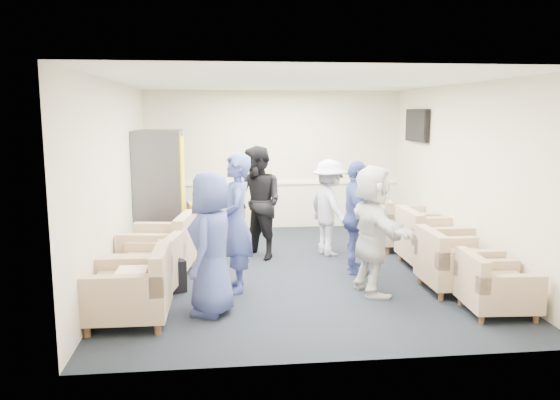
{
  "coord_description": "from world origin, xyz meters",
  "views": [
    {
      "loc": [
        -1.07,
        -7.66,
        2.28
      ],
      "look_at": [
        -0.19,
        0.2,
        1.01
      ],
      "focal_mm": 35.0,
      "sensor_mm": 36.0,
      "label": 1
    }
  ],
  "objects": [
    {
      "name": "back_wall",
      "position": [
        0.0,
        3.0,
        1.35
      ],
      "size": [
        5.0,
        0.02,
        2.7
      ],
      "primitive_type": "cube",
      "color": "beige",
      "rests_on": "floor"
    },
    {
      "name": "person_mid_right",
      "position": [
        0.84,
        -0.23,
        0.81
      ],
      "size": [
        0.54,
        1.0,
        1.62
      ],
      "primitive_type": "imported",
      "rotation": [
        0.0,
        0.0,
        1.41
      ],
      "color": "#3B498E",
      "rests_on": "floor"
    },
    {
      "name": "person_mid_left",
      "position": [
        -0.87,
        -0.83,
        0.89
      ],
      "size": [
        0.43,
        0.65,
        1.77
      ],
      "primitive_type": "imported",
      "rotation": [
        0.0,
        0.0,
        -1.58
      ],
      "color": "#3B498E",
      "rests_on": "floor"
    },
    {
      "name": "armchair_right_midnear",
      "position": [
        1.89,
        -1.17,
        0.34
      ],
      "size": [
        0.85,
        0.85,
        0.68
      ],
      "rotation": [
        0.0,
        0.0,
        1.57
      ],
      "color": "tan",
      "rests_on": "floor"
    },
    {
      "name": "vending_machine",
      "position": [
        -2.09,
        1.77,
        0.99
      ],
      "size": [
        0.8,
        0.94,
        1.98
      ],
      "color": "#504F57",
      "rests_on": "floor"
    },
    {
      "name": "armchair_left_near",
      "position": [
        -2.03,
        -1.81,
        0.35
      ],
      "size": [
        0.89,
        0.89,
        0.7
      ],
      "rotation": [
        0.0,
        0.0,
        -1.58
      ],
      "color": "tan",
      "rests_on": "floor"
    },
    {
      "name": "tv",
      "position": [
        2.44,
        1.8,
        2.05
      ],
      "size": [
        0.1,
        1.0,
        0.58
      ],
      "color": "black",
      "rests_on": "right_wall"
    },
    {
      "name": "armchair_right_near",
      "position": [
        2.01,
        -1.99,
        0.3
      ],
      "size": [
        0.79,
        0.79,
        0.6
      ],
      "rotation": [
        0.0,
        0.0,
        1.51
      ],
      "color": "tan",
      "rests_on": "floor"
    },
    {
      "name": "person_back_right",
      "position": [
        0.67,
        0.8,
        0.77
      ],
      "size": [
        0.87,
        1.13,
        1.54
      ],
      "primitive_type": "imported",
      "rotation": [
        0.0,
        0.0,
        1.91
      ],
      "color": "white",
      "rests_on": "floor"
    },
    {
      "name": "armchair_left_mid",
      "position": [
        -1.94,
        -0.81,
        0.32
      ],
      "size": [
        0.92,
        0.92,
        0.63
      ],
      "rotation": [
        0.0,
        0.0,
        -1.75
      ],
      "color": "tan",
      "rests_on": "floor"
    },
    {
      "name": "person_front_right",
      "position": [
        0.83,
        -1.14,
        0.82
      ],
      "size": [
        0.67,
        1.57,
        1.64
      ],
      "primitive_type": "imported",
      "rotation": [
        0.0,
        0.0,
        1.7
      ],
      "color": "silver",
      "rests_on": "floor"
    },
    {
      "name": "right_wall",
      "position": [
        2.5,
        0.0,
        1.35
      ],
      "size": [
        0.02,
        6.0,
        2.7
      ],
      "primitive_type": "cube",
      "color": "beige",
      "rests_on": "floor"
    },
    {
      "name": "person_front_left",
      "position": [
        -1.18,
        -1.61,
        0.81
      ],
      "size": [
        0.72,
        0.91,
        1.62
      ],
      "primitive_type": "imported",
      "rotation": [
        0.0,
        0.0,
        -1.85
      ],
      "color": "#3B498E",
      "rests_on": "floor"
    },
    {
      "name": "front_wall",
      "position": [
        0.0,
        -3.0,
        1.35
      ],
      "size": [
        5.0,
        0.02,
        2.7
      ],
      "primitive_type": "cube",
      "color": "beige",
      "rests_on": "floor"
    },
    {
      "name": "pillow",
      "position": [
        -2.04,
        -1.81,
        0.53
      ],
      "size": [
        0.33,
        0.43,
        0.12
      ],
      "primitive_type": "cube",
      "rotation": [
        0.0,
        0.0,
        -1.58
      ],
      "color": "white",
      "rests_on": "armchair_left_near"
    },
    {
      "name": "armchair_corner",
      "position": [
        -1.15,
        2.08,
        0.36
      ],
      "size": [
        1.06,
        1.06,
        0.72
      ],
      "rotation": [
        0.0,
        0.0,
        3.35
      ],
      "color": "tan",
      "rests_on": "floor"
    },
    {
      "name": "chair_rail",
      "position": [
        0.0,
        2.98,
        0.9
      ],
      "size": [
        4.98,
        0.04,
        0.06
      ],
      "primitive_type": "cube",
      "color": "white",
      "rests_on": "back_wall"
    },
    {
      "name": "ceiling",
      "position": [
        0.0,
        0.0,
        2.7
      ],
      "size": [
        6.0,
        6.0,
        0.0
      ],
      "primitive_type": "plane",
      "rotation": [
        3.14,
        0.0,
        0.0
      ],
      "color": "white",
      "rests_on": "back_wall"
    },
    {
      "name": "armchair_left_far",
      "position": [
        -1.88,
        -0.01,
        0.37
      ],
      "size": [
        1.04,
        1.04,
        0.73
      ],
      "rotation": [
        0.0,
        0.0,
        -1.71
      ],
      "color": "tan",
      "rests_on": "floor"
    },
    {
      "name": "backpack",
      "position": [
        -1.68,
        -0.82,
        0.26
      ],
      "size": [
        0.35,
        0.3,
        0.5
      ],
      "rotation": [
        0.0,
        0.0,
        0.4
      ],
      "color": "black",
      "rests_on": "floor"
    },
    {
      "name": "left_wall",
      "position": [
        -2.5,
        0.0,
        1.35
      ],
      "size": [
        0.02,
        6.0,
        2.7
      ],
      "primitive_type": "cube",
      "color": "beige",
      "rests_on": "floor"
    },
    {
      "name": "armchair_right_midfar",
      "position": [
        2.02,
        -0.05,
        0.37
      ],
      "size": [
        0.93,
        0.93,
        0.74
      ],
      "rotation": [
        0.0,
        0.0,
        1.56
      ],
      "color": "tan",
      "rests_on": "floor"
    },
    {
      "name": "person_back_left",
      "position": [
        -0.48,
        0.72,
        0.88
      ],
      "size": [
        1.05,
        1.09,
        1.77
      ],
      "primitive_type": "imported",
      "rotation": [
        0.0,
        0.0,
        -0.93
      ],
      "color": "black",
      "rests_on": "floor"
    },
    {
      "name": "armchair_right_far",
      "position": [
        1.95,
        1.1,
        0.36
      ],
      "size": [
        0.95,
        0.95,
        0.73
      ],
      "rotation": [
        0.0,
        0.0,
        1.53
      ],
      "color": "tan",
      "rests_on": "floor"
    },
    {
      "name": "floor",
      "position": [
        0.0,
        0.0,
        0.0
      ],
      "size": [
        6.0,
        6.0,
        0.0
      ],
      "primitive_type": "plane",
      "color": "black",
      "rests_on": "ground"
    }
  ]
}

